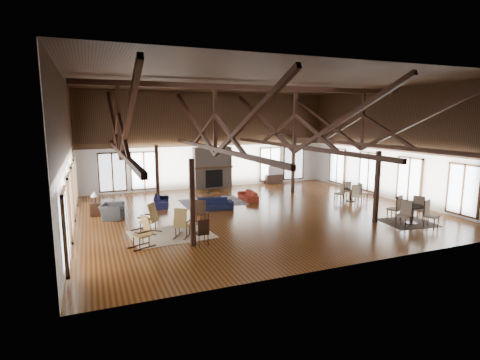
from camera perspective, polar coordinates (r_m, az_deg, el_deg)
name	(u,v)px	position (r m, az deg, el deg)	size (l,w,h in m)	color
floor	(256,212)	(17.82, 2.45, -4.88)	(16.00, 16.00, 0.00)	brown
ceiling	(257,82)	(17.34, 2.59, 14.71)	(16.00, 14.00, 0.02)	black
wall_back	(211,140)	(23.86, -4.51, 6.03)	(16.00, 0.02, 6.00)	silver
wall_front	(356,167)	(11.37, 17.32, 1.92)	(16.00, 0.02, 6.00)	silver
wall_left	(66,155)	(15.79, -24.99, 3.46)	(0.02, 14.00, 6.00)	silver
wall_right	(391,144)	(21.88, 22.03, 5.07)	(0.02, 14.00, 6.00)	silver
roof_truss	(257,126)	(17.27, 2.54, 8.19)	(15.60, 14.07, 3.14)	black
post_grid	(256,180)	(17.51, 2.48, -0.04)	(8.16, 7.16, 3.05)	black
fireplace	(212,168)	(23.70, -4.21, 1.86)	(2.50, 0.69, 2.60)	#6C5D52
ceiling_fan	(276,133)	(16.60, 5.56, 7.08)	(1.60, 1.60, 0.75)	black
sofa_navy_front	(213,204)	(18.23, -4.11, -3.66)	(1.92, 0.75, 0.56)	black
sofa_navy_left	(161,201)	(19.38, -11.90, -3.11)	(0.69, 1.78, 0.52)	#131233
sofa_orange	(248,196)	(20.30, 1.20, -2.38)	(0.66, 1.68, 0.49)	maroon
coffee_table	(210,195)	(19.79, -4.59, -2.29)	(1.23, 0.72, 0.45)	brown
vase	(208,192)	(19.79, -4.85, -1.85)	(0.18, 0.18, 0.18)	#B2B2B2
armchair	(112,211)	(17.49, -18.92, -4.53)	(0.90, 1.04, 0.67)	#2C2C2E
side_table_lamp	(95,206)	(18.24, -21.22, -3.78)	(0.45, 0.45, 1.15)	black
rocking_chair_a	(150,219)	(14.89, -13.52, -5.79)	(1.03, 0.96, 1.19)	#A1813D
rocking_chair_b	(182,224)	(14.14, -8.90, -6.58)	(0.86, 0.98, 1.12)	#A1813D
rocking_chair_c	(144,232)	(13.41, -14.47, -7.71)	(0.96, 0.75, 1.10)	#A1813D
side_chair_a	(202,210)	(15.55, -5.89, -4.64)	(0.65, 0.65, 1.09)	black
side_chair_b	(203,230)	(13.11, -5.71, -7.64)	(0.44, 0.44, 0.97)	black
cafe_table_near	(412,211)	(17.33, 24.77, -4.32)	(2.12, 2.12, 1.09)	black
cafe_table_far	(351,192)	(20.87, 16.57, -1.82)	(1.85, 1.85, 0.95)	black
cup_near	(411,204)	(17.26, 24.55, -3.37)	(0.12, 0.12, 0.10)	#B2B2B2
cup_far	(349,187)	(20.82, 16.28, -1.10)	(0.13, 0.13, 0.11)	#B2B2B2
tv_console	(274,179)	(25.59, 5.14, 0.17)	(1.20, 0.45, 0.60)	black
television	(274,170)	(25.52, 5.25, 1.52)	(1.06, 0.14, 0.61)	#B2B2B2
rug_tan	(171,235)	(14.66, -10.41, -8.17)	(2.97, 2.33, 0.01)	tan
rug_navy	(213,202)	(19.89, -4.18, -3.37)	(3.22, 2.42, 0.01)	#1A1F4A
rug_dark	(407,223)	(17.53, 24.14, -5.93)	(2.00, 1.81, 0.01)	black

